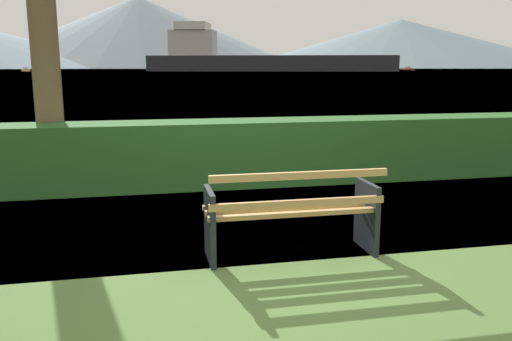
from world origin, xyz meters
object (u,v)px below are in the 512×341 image
Objects in this scene: fishing_boat_near at (408,69)px; sailboat_mid at (26,70)px; cargo_ship_large at (252,58)px; park_bench at (292,213)px.

sailboat_mid is at bearing -164.82° from fishing_boat_near.
cargo_ship_large is at bearing -148.33° from fishing_boat_near.
cargo_ship_large is 80.76m from sailboat_mid.
sailboat_mid is at bearing 101.59° from park_bench.
cargo_ship_large is at bearing -7.43° from sailboat_mid.
fishing_boat_near is 179.17m from sailboat_mid.
cargo_ship_large reaches higher than fishing_boat_near.
cargo_ship_large is at bearing 78.32° from park_bench.
park_bench is at bearing -78.41° from sailboat_mid.
park_bench is at bearing -118.19° from fishing_boat_near.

